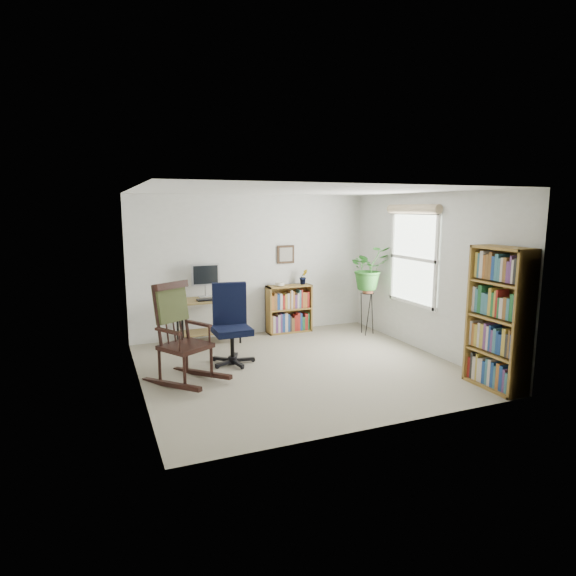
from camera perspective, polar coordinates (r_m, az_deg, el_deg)
name	(u,v)px	position (r m, az deg, el deg)	size (l,w,h in m)	color
floor	(299,367)	(6.75, 1.30, -9.35)	(4.20, 4.00, 0.00)	gray
ceiling	(300,191)	(6.39, 1.38, 11.46)	(4.20, 4.00, 0.00)	silver
wall_back	(253,265)	(8.32, -4.17, 2.71)	(4.20, 0.00, 2.40)	silver
wall_front	(382,311)	(4.73, 11.07, -2.66)	(4.20, 0.00, 2.40)	silver
wall_left	(136,292)	(5.95, -17.53, -0.43)	(0.00, 4.00, 2.40)	silver
wall_right	(427,274)	(7.54, 16.13, 1.66)	(0.00, 4.00, 2.40)	silver
window	(413,259)	(7.73, 14.59, 3.40)	(0.12, 1.20, 1.50)	white
desk	(209,321)	(7.95, -9.40, -3.85)	(1.01, 0.55, 0.72)	olive
monitor	(206,281)	(7.97, -9.75, 0.87)	(0.46, 0.16, 0.56)	#B2B3B7
keyboard	(210,299)	(7.76, -9.28, -1.35)	(0.40, 0.15, 0.03)	black
office_chair	(232,324)	(6.78, -6.67, -4.27)	(0.63, 0.63, 1.15)	black
rocking_chair	(185,333)	(6.15, -12.10, -5.21)	(0.66, 1.11, 1.28)	black
low_bookshelf	(289,309)	(8.48, 0.13, -2.48)	(0.80, 0.27, 0.84)	olive
tall_bookshelf	(499,319)	(6.31, 23.70, -3.35)	(0.32, 0.76, 1.73)	olive
plant_stand	(367,310)	(8.45, 9.38, -2.61)	(0.24, 0.24, 0.85)	black
spider_plant	(369,247)	(8.29, 9.59, 4.82)	(1.69, 1.88, 1.46)	#2B6E26
potted_plant_small	(304,281)	(8.52, 1.85, 0.81)	(0.13, 0.24, 0.11)	#2B6E26
framed_picture	(286,254)	(8.48, -0.25, 4.00)	(0.32, 0.04, 0.32)	black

